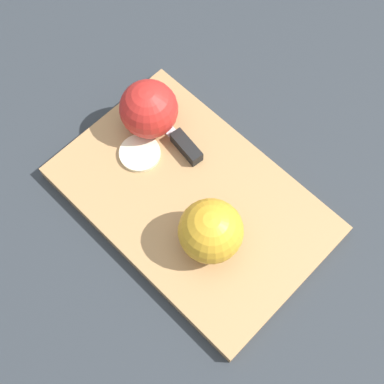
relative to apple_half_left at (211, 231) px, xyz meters
name	(u,v)px	position (x,y,z in m)	size (l,w,h in m)	color
ground_plane	(192,203)	(0.07, -0.02, -0.07)	(4.00, 4.00, 0.00)	#282D33
cutting_board	(192,200)	(0.07, -0.02, -0.06)	(0.43, 0.31, 0.02)	#A37A4C
apple_half_left	(211,231)	(0.00, 0.00, 0.00)	(0.09, 0.09, 0.09)	gold
apple_half_right	(149,109)	(0.21, -0.04, 0.00)	(0.09, 0.09, 0.09)	red
knife	(182,142)	(0.15, -0.06, -0.04)	(0.15, 0.02, 0.02)	silver
apple_slice	(140,153)	(0.17, 0.00, -0.04)	(0.06, 0.06, 0.01)	beige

